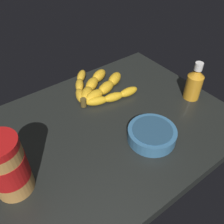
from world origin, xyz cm
name	(u,v)px	position (x,y,z in cm)	size (l,w,h in cm)	color
ground_plane	(108,129)	(0.00, 0.00, -1.85)	(76.24, 57.60, 3.70)	black
banana_bunch	(98,88)	(-7.18, -15.54, 1.73)	(21.81, 23.66, 3.78)	gold
peanut_butter_jar	(7,167)	(30.08, 3.97, 8.09)	(8.92, 8.92, 16.31)	#BF8442
honey_bottle	(194,83)	(-31.30, 6.29, 5.85)	(5.39, 5.39, 13.56)	orange
small_bowl	(152,134)	(-6.74, 12.25, 1.98)	(13.87, 13.87, 3.88)	teal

